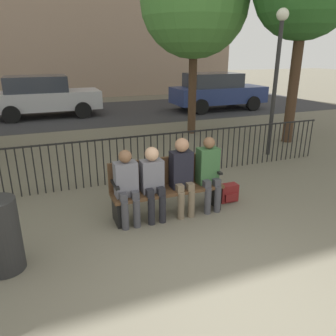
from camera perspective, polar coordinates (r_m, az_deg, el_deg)
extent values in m
plane|color=#605B4C|center=(3.83, 13.13, -22.17)|extent=(80.00, 80.00, 0.00)
cube|color=#4C331E|center=(5.25, 0.00, -3.86)|extent=(1.82, 0.45, 0.05)
cube|color=#4C331E|center=(5.33, -0.77, -0.51)|extent=(1.82, 0.05, 0.47)
cube|color=black|center=(5.13, -8.96, -7.50)|extent=(0.06, 0.38, 0.40)
cube|color=black|center=(5.68, 8.04, -4.65)|extent=(0.06, 0.38, 0.40)
cube|color=black|center=(4.94, -9.23, -2.85)|extent=(0.06, 0.38, 0.04)
cube|color=black|center=(5.51, 8.26, -0.38)|extent=(0.06, 0.38, 0.04)
cylinder|color=#3D3D42|center=(4.94, -7.49, -8.21)|extent=(0.11, 0.11, 0.45)
cylinder|color=#3D3D42|center=(4.98, -5.46, -7.89)|extent=(0.11, 0.11, 0.45)
cube|color=#3D3D42|center=(4.91, -7.92, -4.85)|extent=(0.11, 0.20, 0.12)
cube|color=#3D3D42|center=(4.95, -5.89, -4.56)|extent=(0.11, 0.20, 0.12)
cube|color=slate|center=(4.95, -7.36, -1.90)|extent=(0.34, 0.22, 0.53)
sphere|color=brown|center=(4.81, -7.49, 2.02)|extent=(0.19, 0.19, 0.19)
cylinder|color=black|center=(5.04, -2.91, -7.47)|extent=(0.11, 0.11, 0.45)
cylinder|color=black|center=(5.09, -0.98, -7.14)|extent=(0.11, 0.11, 0.45)
cube|color=black|center=(5.01, -3.34, -4.18)|extent=(0.11, 0.20, 0.12)
cube|color=black|center=(5.06, -1.40, -3.88)|extent=(0.11, 0.20, 0.12)
cube|color=slate|center=(5.06, -2.85, -1.39)|extent=(0.34, 0.22, 0.51)
sphere|color=tan|center=(4.93, -2.84, 2.46)|extent=(0.21, 0.21, 0.21)
cylinder|color=brown|center=(5.20, 2.28, -6.57)|extent=(0.11, 0.11, 0.45)
cylinder|color=brown|center=(5.27, 4.09, -6.24)|extent=(0.11, 0.11, 0.45)
cube|color=brown|center=(5.17, 1.87, -3.37)|extent=(0.11, 0.20, 0.12)
cube|color=brown|center=(5.24, 3.69, -3.09)|extent=(0.11, 0.20, 0.12)
cube|color=black|center=(5.21, 2.29, -0.24)|extent=(0.34, 0.22, 0.60)
sphere|color=#A37556|center=(5.07, 2.44, 4.03)|extent=(0.22, 0.22, 0.22)
cylinder|color=#3D3D42|center=(5.39, 6.94, -5.71)|extent=(0.11, 0.11, 0.45)
cylinder|color=#3D3D42|center=(5.47, 8.61, -5.40)|extent=(0.11, 0.11, 0.45)
cube|color=#3D3D42|center=(5.36, 6.55, -2.63)|extent=(0.11, 0.20, 0.12)
cube|color=#3D3D42|center=(5.44, 8.23, -2.36)|extent=(0.11, 0.20, 0.12)
cube|color=#335B33|center=(5.41, 6.90, 0.41)|extent=(0.34, 0.22, 0.60)
sphere|color=brown|center=(5.28, 7.18, 4.39)|extent=(0.19, 0.19, 0.19)
cube|color=maroon|center=(5.91, 10.43, -4.25)|extent=(0.33, 0.18, 0.31)
cube|color=maroon|center=(5.85, 10.95, -5.07)|extent=(0.23, 0.04, 0.14)
cylinder|color=black|center=(6.48, -27.12, -0.99)|extent=(0.02, 0.02, 0.95)
cylinder|color=black|center=(6.47, -25.90, -0.84)|extent=(0.02, 0.02, 0.95)
cylinder|color=black|center=(6.45, -24.67, -0.69)|extent=(0.02, 0.02, 0.95)
cylinder|color=black|center=(6.44, -23.44, -0.54)|extent=(0.02, 0.02, 0.95)
cylinder|color=black|center=(6.44, -22.21, -0.39)|extent=(0.02, 0.02, 0.95)
cylinder|color=black|center=(6.43, -20.97, -0.23)|extent=(0.02, 0.02, 0.95)
cylinder|color=black|center=(6.43, -19.73, -0.08)|extent=(0.02, 0.02, 0.95)
cylinder|color=black|center=(6.44, -18.50, 0.07)|extent=(0.02, 0.02, 0.95)
cylinder|color=black|center=(6.44, -17.26, 0.22)|extent=(0.02, 0.02, 0.95)
cylinder|color=black|center=(6.45, -16.03, 0.38)|extent=(0.02, 0.02, 0.95)
cylinder|color=black|center=(6.46, -14.80, 0.53)|extent=(0.02, 0.02, 0.95)
cylinder|color=black|center=(6.48, -13.58, 0.68)|extent=(0.02, 0.02, 0.95)
cylinder|color=black|center=(6.50, -12.36, 0.83)|extent=(0.02, 0.02, 0.95)
cylinder|color=black|center=(6.52, -11.15, 0.98)|extent=(0.02, 0.02, 0.95)
cylinder|color=black|center=(6.54, -9.95, 1.12)|extent=(0.02, 0.02, 0.95)
cylinder|color=black|center=(6.57, -8.75, 1.27)|extent=(0.02, 0.02, 0.95)
cylinder|color=black|center=(6.60, -7.57, 1.41)|extent=(0.02, 0.02, 0.95)
cylinder|color=black|center=(6.63, -6.40, 1.55)|extent=(0.02, 0.02, 0.95)
cylinder|color=black|center=(6.66, -5.24, 1.69)|extent=(0.02, 0.02, 0.95)
cylinder|color=black|center=(6.70, -4.09, 1.83)|extent=(0.02, 0.02, 0.95)
cylinder|color=black|center=(6.74, -2.96, 1.97)|extent=(0.02, 0.02, 0.95)
cylinder|color=black|center=(6.79, -1.83, 2.10)|extent=(0.02, 0.02, 0.95)
cylinder|color=black|center=(6.83, -0.73, 2.23)|extent=(0.02, 0.02, 0.95)
cylinder|color=black|center=(6.88, 0.36, 2.36)|extent=(0.02, 0.02, 0.95)
cylinder|color=black|center=(6.93, 1.44, 2.48)|extent=(0.02, 0.02, 0.95)
cylinder|color=black|center=(6.98, 2.50, 2.60)|extent=(0.02, 0.02, 0.95)
cylinder|color=black|center=(7.04, 3.54, 2.72)|extent=(0.02, 0.02, 0.95)
cylinder|color=black|center=(7.10, 4.57, 2.84)|extent=(0.02, 0.02, 0.95)
cylinder|color=black|center=(7.16, 5.58, 2.95)|extent=(0.02, 0.02, 0.95)
cylinder|color=black|center=(7.22, 6.58, 3.06)|extent=(0.02, 0.02, 0.95)
cylinder|color=black|center=(7.29, 7.55, 3.17)|extent=(0.02, 0.02, 0.95)
cylinder|color=black|center=(7.35, 8.51, 3.28)|extent=(0.02, 0.02, 0.95)
cylinder|color=black|center=(7.42, 9.45, 3.38)|extent=(0.02, 0.02, 0.95)
cylinder|color=black|center=(7.49, 10.38, 3.48)|extent=(0.02, 0.02, 0.95)
cylinder|color=black|center=(7.56, 11.29, 3.58)|extent=(0.02, 0.02, 0.95)
cylinder|color=black|center=(7.64, 12.18, 3.67)|extent=(0.02, 0.02, 0.95)
cylinder|color=black|center=(7.72, 13.05, 3.76)|extent=(0.02, 0.02, 0.95)
cylinder|color=black|center=(7.79, 13.90, 3.85)|extent=(0.02, 0.02, 0.95)
cylinder|color=black|center=(7.87, 14.74, 3.94)|extent=(0.02, 0.02, 0.95)
cylinder|color=black|center=(7.95, 15.56, 4.02)|extent=(0.02, 0.02, 0.95)
cylinder|color=black|center=(8.04, 16.37, 4.10)|extent=(0.02, 0.02, 0.95)
cylinder|color=black|center=(8.12, 17.16, 4.18)|extent=(0.02, 0.02, 0.95)
cylinder|color=black|center=(8.21, 17.93, 4.26)|extent=(0.02, 0.02, 0.95)
cylinder|color=black|center=(8.30, 18.69, 4.33)|extent=(0.02, 0.02, 0.95)
cylinder|color=black|center=(8.39, 19.43, 4.40)|extent=(0.02, 0.02, 0.95)
cylinder|color=black|center=(8.48, 20.15, 4.47)|extent=(0.02, 0.02, 0.95)
cylinder|color=black|center=(8.57, 20.86, 4.54)|extent=(0.02, 0.02, 0.95)
cylinder|color=black|center=(8.66, 21.56, 4.60)|extent=(0.02, 0.02, 0.95)
cylinder|color=black|center=(8.76, 22.24, 4.67)|extent=(0.02, 0.02, 0.95)
cylinder|color=black|center=(8.85, 22.90, 4.73)|extent=(0.02, 0.02, 0.95)
cylinder|color=black|center=(8.95, 23.55, 4.79)|extent=(0.02, 0.02, 0.95)
cube|color=black|center=(6.54, -5.19, 5.51)|extent=(9.00, 0.03, 0.03)
cylinder|color=#422D1E|center=(10.60, 4.28, 14.07)|extent=(0.26, 0.26, 3.00)
sphere|color=#478438|center=(10.63, 4.64, 26.88)|extent=(3.16, 3.16, 3.16)
cylinder|color=#422D1E|center=(10.09, 21.05, 13.66)|extent=(0.29, 0.29, 3.37)
cylinder|color=black|center=(8.57, 18.05, 12.63)|extent=(0.10, 0.10, 3.22)
sphere|color=silver|center=(8.56, 19.34, 23.92)|extent=(0.28, 0.28, 0.28)
cube|color=#2B2B2D|center=(14.61, -14.35, 9.12)|extent=(24.00, 6.00, 0.01)
cube|color=#B7B7BC|center=(14.32, -20.40, 11.03)|extent=(4.20, 1.70, 0.70)
cube|color=#2D333D|center=(14.25, -22.01, 13.44)|extent=(2.31, 1.56, 0.60)
cylinder|color=black|center=(13.61, -14.56, 9.72)|extent=(0.64, 0.20, 0.64)
cylinder|color=black|center=(15.31, -15.44, 10.70)|extent=(0.64, 0.20, 0.64)
cylinder|color=black|center=(13.55, -25.62, 8.40)|extent=(0.64, 0.20, 0.64)
cylinder|color=black|center=(15.26, -25.29, 9.51)|extent=(0.64, 0.20, 0.64)
cube|color=navy|center=(15.39, 8.76, 12.52)|extent=(4.20, 1.70, 0.70)
cube|color=#2D333D|center=(15.17, 7.83, 14.93)|extent=(2.31, 1.56, 0.60)
cylinder|color=black|center=(15.41, 14.61, 10.82)|extent=(0.64, 0.20, 0.64)
cylinder|color=black|center=(16.84, 11.13, 11.78)|extent=(0.64, 0.20, 0.64)
cylinder|color=black|center=(14.06, 5.79, 10.55)|extent=(0.64, 0.20, 0.64)
cylinder|color=black|center=(15.61, 2.84, 11.52)|extent=(0.64, 0.20, 0.64)
cylinder|color=black|center=(4.42, -27.08, -10.47)|extent=(0.45, 0.45, 0.93)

